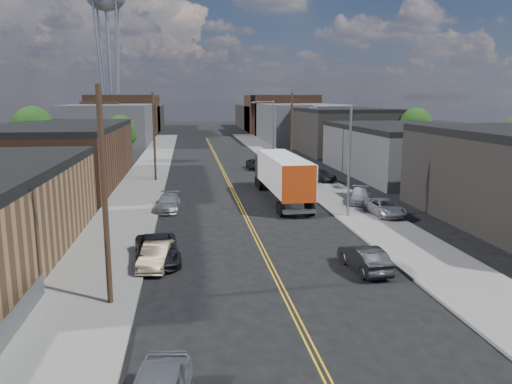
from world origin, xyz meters
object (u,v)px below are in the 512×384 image
object	(u,v)px
car_right_lot_c	(320,174)
car_ahead_truck	(255,164)
car_right_lot_b	(360,196)
car_right_oncoming	(364,258)
car_right_lot_a	(385,207)
car_left_b	(156,255)
semi_truck	(280,174)
car_left_c	(157,250)
water_tower	(106,2)
car_left_d	(168,203)

from	to	relation	value
car_right_lot_c	car_ahead_truck	world-z (taller)	car_right_lot_c
car_right_lot_b	car_right_lot_c	world-z (taller)	car_right_lot_c
car_right_lot_c	car_ahead_truck	bearing A→B (deg)	88.98
car_right_oncoming	car_right_lot_a	xyz separation A→B (m)	(6.00, 11.90, 0.09)
car_left_b	car_right_lot_b	xyz separation A→B (m)	(17.08, 14.65, 0.10)
semi_truck	car_ahead_truck	distance (m)	20.34
car_right_lot_a	car_ahead_truck	distance (m)	29.28
car_right_oncoming	car_right_lot_b	distance (m)	17.75
car_left_c	car_right_lot_a	bearing A→B (deg)	20.83
semi_truck	car_left_b	distance (m)	20.89
car_right_lot_a	car_ahead_truck	bearing A→B (deg)	99.64
water_tower	car_right_lot_b	bearing A→B (deg)	-67.85
car_left_c	car_ahead_truck	size ratio (longest dim) A/B	1.16
car_right_lot_c	car_left_d	bearing A→B (deg)	-170.52
water_tower	car_left_d	size ratio (longest dim) A/B	7.97
car_left_c	car_right_oncoming	xyz separation A→B (m)	(11.40, -3.09, -0.04)
car_right_oncoming	car_right_lot_b	bearing A→B (deg)	-113.90
car_left_c	car_right_lot_a	world-z (taller)	car_left_c
car_left_b	car_right_lot_b	bearing A→B (deg)	48.49
car_left_d	car_right_lot_c	world-z (taller)	car_right_lot_c
car_left_c	semi_truck	bearing A→B (deg)	52.50
car_right_oncoming	car_right_lot_a	bearing A→B (deg)	-122.01
car_right_lot_a	car_left_c	bearing A→B (deg)	-156.44
car_left_c	car_right_oncoming	distance (m)	11.81
car_right_lot_c	car_left_c	bearing A→B (deg)	-149.92
semi_truck	car_right_lot_a	distance (m)	10.92
car_left_b	car_right_lot_c	bearing A→B (deg)	65.98
water_tower	car_left_b	bearing A→B (deg)	-80.67
water_tower	car_left_b	distance (m)	100.75
car_right_oncoming	car_right_lot_b	world-z (taller)	car_right_lot_b
water_tower	car_left_d	bearing A→B (deg)	-78.94
car_right_oncoming	car_right_lot_b	xyz separation A→B (m)	(5.68, 16.82, 0.08)
car_left_d	car_right_oncoming	size ratio (longest dim) A/B	1.08
car_left_d	car_ahead_truck	xyz separation A→B (m)	(10.71, 23.84, -0.03)
car_right_lot_b	car_right_lot_a	bearing A→B (deg)	-65.42
car_left_b	car_left_c	distance (m)	0.92
car_ahead_truck	car_right_lot_c	bearing A→B (deg)	-63.94
car_ahead_truck	car_right_lot_a	bearing A→B (deg)	-77.11
semi_truck	car_right_lot_a	bearing A→B (deg)	-51.06
car_right_lot_b	car_ahead_truck	distance (m)	24.42
car_left_d	car_right_oncoming	distance (m)	20.05
car_left_b	car_left_c	size ratio (longest dim) A/B	0.78
car_left_c	car_ahead_truck	distance (m)	38.89
water_tower	car_right_lot_b	size ratio (longest dim) A/B	8.42
car_left_d	car_ahead_truck	world-z (taller)	car_left_d
water_tower	car_right_lot_c	xyz separation A→B (m)	(32.16, -68.31, -29.75)
semi_truck	car_left_d	distance (m)	11.06
car_left_c	car_right_lot_a	size ratio (longest dim) A/B	1.16
car_left_b	water_tower	bearing A→B (deg)	107.20
car_left_b	car_right_lot_c	distance (m)	31.34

